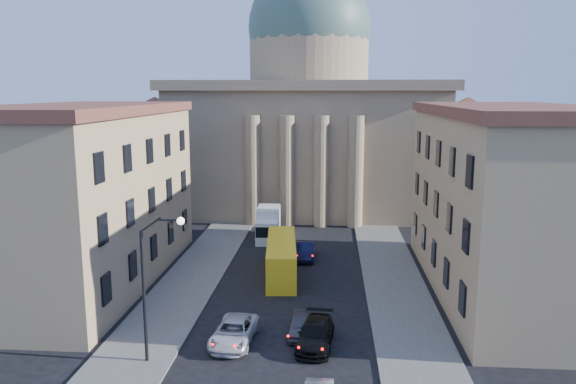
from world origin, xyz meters
name	(u,v)px	position (x,y,z in m)	size (l,w,h in m)	color
sidewalk_left	(177,299)	(-8.50, 18.00, 0.07)	(5.00, 60.00, 0.15)	#55524E
sidewalk_right	(401,305)	(8.50, 18.00, 0.07)	(5.00, 60.00, 0.15)	#55524E
church	(308,120)	(0.00, 55.47, 11.88)	(68.02, 28.76, 36.60)	#837251
building_left	(85,194)	(-17.00, 22.00, 7.42)	(11.60, 26.60, 14.70)	tan
building_right	(509,200)	(17.00, 22.00, 7.42)	(11.60, 26.60, 14.70)	tan
street_lamp	(152,277)	(-6.97, 8.00, 5.29)	(2.62, 0.44, 8.83)	black
car_left_mid	(234,332)	(-2.84, 11.01, 0.73)	(2.41, 5.23, 1.45)	silver
car_right_mid	(316,334)	(2.31, 11.02, 0.75)	(2.11, 5.20, 1.51)	black
car_right_far	(300,325)	(1.29, 12.54, 0.68)	(1.60, 3.98, 1.35)	#4A494E
car_right_distant	(305,251)	(0.80, 29.53, 0.77)	(1.64, 4.69, 1.55)	black
city_bus	(281,256)	(-1.04, 24.73, 1.62)	(3.32, 10.84, 3.01)	yellow
box_truck	(268,225)	(-3.50, 36.40, 1.57)	(2.64, 6.12, 3.30)	silver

